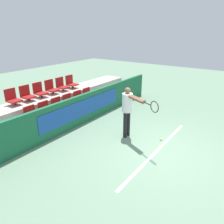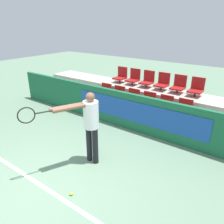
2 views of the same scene
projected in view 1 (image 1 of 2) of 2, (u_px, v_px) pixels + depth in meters
name	position (u px, v px, depth m)	size (l,w,h in m)	color
ground_plane	(158.00, 151.00, 6.41)	(30.00, 30.00, 0.00)	slate
court_baseline	(157.00, 151.00, 6.43)	(4.27, 0.08, 0.01)	white
barrier_wall	(78.00, 111.00, 7.94)	(9.59, 0.14, 1.12)	#19603D
bleacher_tier_front	(67.00, 116.00, 8.37)	(9.19, 1.00, 0.43)	#ADA89E
bleacher_tier_middle	(49.00, 106.00, 8.84)	(9.19, 1.00, 0.85)	#ADA89E
stadium_chair_0	(32.00, 116.00, 7.20)	(0.41, 0.44, 0.57)	#333333
stadium_chair_1	(46.00, 111.00, 7.63)	(0.41, 0.44, 0.57)	#333333
stadium_chair_2	(58.00, 106.00, 8.06)	(0.41, 0.44, 0.57)	#333333
stadium_chair_3	(69.00, 102.00, 8.49)	(0.41, 0.44, 0.57)	#333333
stadium_chair_4	(79.00, 99.00, 8.92)	(0.41, 0.44, 0.57)	#333333
stadium_chair_5	(89.00, 96.00, 9.35)	(0.41, 0.44, 0.57)	#333333
stadium_chair_6	(13.00, 98.00, 7.59)	(0.41, 0.44, 0.57)	#333333
stadium_chair_7	(27.00, 94.00, 8.02)	(0.41, 0.44, 0.57)	#333333
stadium_chair_8	(40.00, 91.00, 8.45)	(0.41, 0.44, 0.57)	#333333
stadium_chair_9	(51.00, 88.00, 8.88)	(0.41, 0.44, 0.57)	#333333
stadium_chair_10	(62.00, 85.00, 9.31)	(0.41, 0.44, 0.57)	#333333
stadium_chair_11	(71.00, 83.00, 9.74)	(0.41, 0.44, 0.57)	#333333
tennis_player	(128.00, 107.00, 6.87)	(0.78, 1.48, 1.67)	black
tennis_ball	(161.00, 139.00, 7.01)	(0.07, 0.07, 0.07)	#CCDB33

